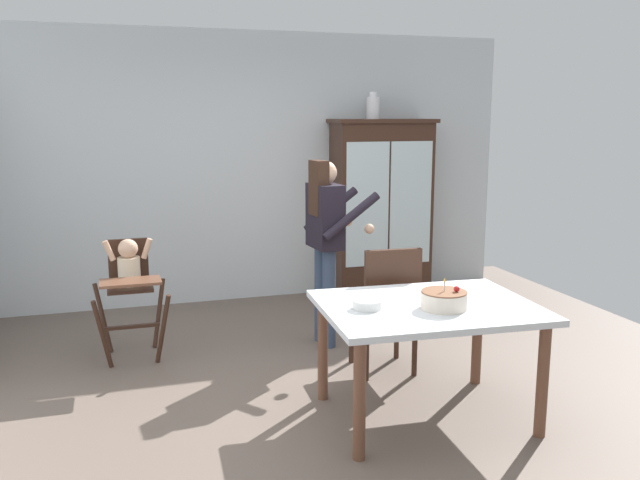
# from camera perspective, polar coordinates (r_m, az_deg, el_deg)

# --- Properties ---
(ground_plane) EXTENTS (6.24, 6.24, 0.00)m
(ground_plane) POSITION_cam_1_polar(r_m,az_deg,el_deg) (4.68, 1.85, -13.13)
(ground_plane) COLOR #66564C
(wall_back) EXTENTS (5.32, 0.06, 2.70)m
(wall_back) POSITION_cam_1_polar(r_m,az_deg,el_deg) (6.83, -5.38, 6.17)
(wall_back) COLOR silver
(wall_back) RESTS_ON ground_plane
(china_cabinet) EXTENTS (1.07, 0.48, 1.84)m
(china_cabinet) POSITION_cam_1_polar(r_m,az_deg,el_deg) (7.00, 5.26, 2.80)
(china_cabinet) COLOR #382116
(china_cabinet) RESTS_ON ground_plane
(ceramic_vase) EXTENTS (0.13, 0.13, 0.27)m
(ceramic_vase) POSITION_cam_1_polar(r_m,az_deg,el_deg) (6.90, 4.56, 11.30)
(ceramic_vase) COLOR white
(ceramic_vase) RESTS_ON china_cabinet
(high_chair_with_toddler) EXTENTS (0.58, 0.68, 0.95)m
(high_chair_with_toddler) POSITION_cam_1_polar(r_m,az_deg,el_deg) (5.35, -16.02, -3.04)
(high_chair_with_toddler) COLOR #382116
(high_chair_with_toddler) RESTS_ON ground_plane
(adult_person) EXTENTS (0.53, 0.52, 1.53)m
(adult_person) POSITION_cam_1_polar(r_m,az_deg,el_deg) (5.40, 0.51, 0.90)
(adult_person) COLOR #33425B
(adult_person) RESTS_ON ground_plane
(dining_table) EXTENTS (1.37, 1.08, 0.74)m
(dining_table) POSITION_cam_1_polar(r_m,az_deg,el_deg) (4.20, 9.18, -6.71)
(dining_table) COLOR silver
(dining_table) RESTS_ON ground_plane
(birthday_cake) EXTENTS (0.28, 0.28, 0.19)m
(birthday_cake) POSITION_cam_1_polar(r_m,az_deg,el_deg) (4.08, 10.59, -5.06)
(birthday_cake) COLOR beige
(birthday_cake) RESTS_ON dining_table
(serving_bowl) EXTENTS (0.18, 0.18, 0.05)m
(serving_bowl) POSITION_cam_1_polar(r_m,az_deg,el_deg) (4.02, 4.07, -5.51)
(serving_bowl) COLOR silver
(serving_bowl) RESTS_ON dining_table
(dining_chair_far_side) EXTENTS (0.46, 0.46, 0.96)m
(dining_chair_far_side) POSITION_cam_1_polar(r_m,az_deg,el_deg) (4.86, 5.83, -5.25)
(dining_chair_far_side) COLOR #382116
(dining_chair_far_side) RESTS_ON ground_plane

